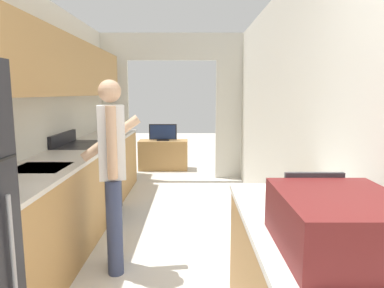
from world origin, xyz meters
The scene contains 9 objects.
wall_left centered at (-1.16, 2.41, 1.47)m, with size 0.38×7.60×2.50m.
wall_right centered at (1.24, 2.00, 1.25)m, with size 0.06×7.60×2.50m.
wall_far_with_doorway centered at (0.00, 5.23, 1.43)m, with size 2.82×0.06×2.50m.
counter_left centered at (-0.91, 2.91, 0.45)m, with size 0.62×4.08×0.89m.
range_oven centered at (-0.90, 3.28, 0.45)m, with size 0.66×0.79×1.03m.
person centered at (-0.31, 2.02, 0.86)m, with size 0.52×0.43×1.60m.
suitcase centered at (0.91, 0.51, 1.00)m, with size 0.45×0.57×0.24m.
tv_cabinet centered at (-0.22, 5.91, 0.29)m, with size 0.95×0.42×0.58m.
television centered at (-0.22, 5.86, 0.73)m, with size 0.54×0.16×0.32m.
Camera 1 is at (0.34, -0.74, 1.50)m, focal length 32.00 mm.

